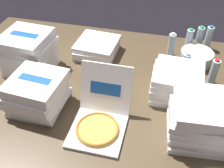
# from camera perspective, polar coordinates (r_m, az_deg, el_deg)

# --- Properties ---
(ground_plane) EXTENTS (3.20, 2.40, 0.02)m
(ground_plane) POSITION_cam_1_polar(r_m,az_deg,el_deg) (2.18, -0.45, -4.68)
(ground_plane) COLOR #4C3D28
(open_pizza_box) EXTENTS (0.39, 0.52, 0.40)m
(open_pizza_box) POSITION_cam_1_polar(r_m,az_deg,el_deg) (1.98, -2.59, -7.09)
(open_pizza_box) COLOR white
(open_pizza_box) RESTS_ON ground_plane
(pizza_stack_right_far) EXTENTS (0.44, 0.43, 0.38)m
(pizza_stack_right_far) POSITION_cam_1_polar(r_m,az_deg,el_deg) (2.54, -17.25, 6.44)
(pizza_stack_right_far) COLOR white
(pizza_stack_right_far) RESTS_ON ground_plane
(pizza_stack_center_far) EXTENTS (0.42, 0.42, 0.24)m
(pizza_stack_center_far) POSITION_cam_1_polar(r_m,az_deg,el_deg) (2.26, 13.53, 0.27)
(pizza_stack_center_far) COLOR white
(pizza_stack_center_far) RESTS_ON ground_plane
(pizza_stack_right_mid) EXTENTS (0.42, 0.42, 0.14)m
(pizza_stack_right_mid) POSITION_cam_1_polar(r_m,az_deg,el_deg) (2.71, -3.23, 7.76)
(pizza_stack_right_mid) COLOR white
(pizza_stack_right_mid) RESTS_ON ground_plane
(pizza_stack_left_mid) EXTENTS (0.44, 0.43, 0.33)m
(pizza_stack_left_mid) POSITION_cam_1_polar(r_m,az_deg,el_deg) (1.94, 18.17, -7.15)
(pizza_stack_left_mid) COLOR white
(pizza_stack_left_mid) RESTS_ON ground_plane
(pizza_stack_left_far) EXTENTS (0.44, 0.43, 0.29)m
(pizza_stack_left_far) POSITION_cam_1_polar(r_m,az_deg,el_deg) (2.15, -15.70, -1.87)
(pizza_stack_left_far) COLOR white
(pizza_stack_left_far) RESTS_ON ground_plane
(ice_bucket) EXTENTS (0.31, 0.31, 0.12)m
(ice_bucket) POSITION_cam_1_polar(r_m,az_deg,el_deg) (2.71, 17.53, 5.45)
(ice_bucket) COLOR #B7BABF
(ice_bucket) RESTS_ON ground_plane
(water_bottle_0) EXTENTS (0.07, 0.07, 0.25)m
(water_bottle_0) POSITION_cam_1_polar(r_m,az_deg,el_deg) (2.83, 16.06, 8.92)
(water_bottle_0) COLOR silver
(water_bottle_0) RESTS_ON ground_plane
(water_bottle_1) EXTENTS (0.07, 0.07, 0.25)m
(water_bottle_1) POSITION_cam_1_polar(r_m,az_deg,el_deg) (2.46, 20.84, 2.40)
(water_bottle_1) COLOR silver
(water_bottle_1) RESTS_ON ground_plane
(water_bottle_2) EXTENTS (0.07, 0.07, 0.25)m
(water_bottle_2) POSITION_cam_1_polar(r_m,az_deg,el_deg) (2.90, 18.13, 9.29)
(water_bottle_2) COLOR silver
(water_bottle_2) RESTS_ON ground_plane
(water_bottle_3) EXTENTS (0.07, 0.07, 0.25)m
(water_bottle_3) POSITION_cam_1_polar(r_m,az_deg,el_deg) (2.72, 12.52, 8.12)
(water_bottle_3) COLOR silver
(water_bottle_3) RESTS_ON ground_plane
(water_bottle_4) EXTENTS (0.07, 0.07, 0.25)m
(water_bottle_4) POSITION_cam_1_polar(r_m,az_deg,el_deg) (2.94, 19.88, 9.28)
(water_bottle_4) COLOR silver
(water_bottle_4) RESTS_ON ground_plane
(water_bottle_5) EXTENTS (0.07, 0.07, 0.25)m
(water_bottle_5) POSITION_cam_1_polar(r_m,az_deg,el_deg) (2.47, 15.29, 3.87)
(water_bottle_5) COLOR silver
(water_bottle_5) RESTS_ON ground_plane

